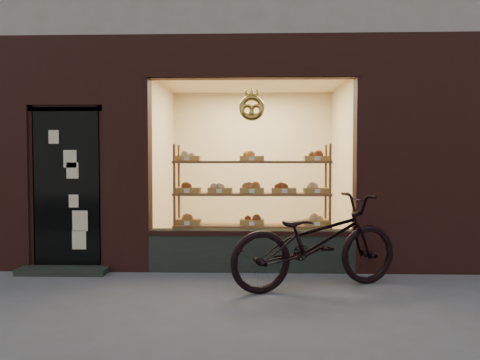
{
  "coord_description": "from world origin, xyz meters",
  "views": [
    {
      "loc": [
        0.49,
        -4.05,
        1.46
      ],
      "look_at": [
        0.3,
        2.0,
        1.22
      ],
      "focal_mm": 35.0,
      "sensor_mm": 36.0,
      "label": 1
    }
  ],
  "objects": [
    {
      "name": "ground",
      "position": [
        0.0,
        0.0,
        0.0
      ],
      "size": [
        90.0,
        90.0,
        0.0
      ],
      "primitive_type": "plane",
      "color": "slate"
    },
    {
      "name": "bicycle",
      "position": [
        1.19,
        1.3,
        0.54
      ],
      "size": [
        2.19,
        1.4,
        1.09
      ],
      "primitive_type": "imported",
      "rotation": [
        0.0,
        0.0,
        1.93
      ],
      "color": "black",
      "rests_on": "ground"
    },
    {
      "name": "display_shelf",
      "position": [
        0.45,
        2.55,
        0.85
      ],
      "size": [
        2.2,
        0.45,
        1.7
      ],
      "color": "brown",
      "rests_on": "ground"
    }
  ]
}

